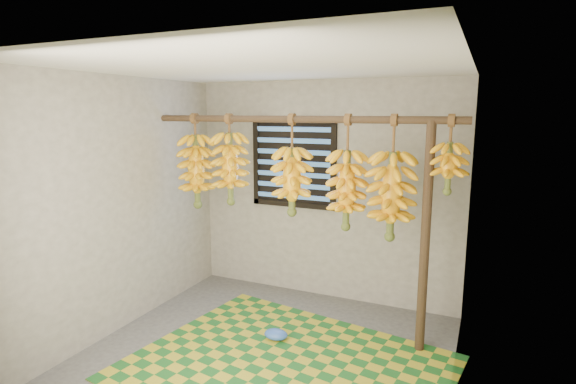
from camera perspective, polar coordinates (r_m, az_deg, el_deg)
The scene contains 16 objects.
floor at distance 4.07m, azimuth -3.39°, elevation -20.44°, with size 3.00×3.00×0.01m, color #474747.
ceiling at distance 3.52m, azimuth -3.81°, elevation 15.64°, with size 3.00×3.00×0.01m, color silver.
wall_back at distance 4.96m, azimuth 4.52°, elevation 0.07°, with size 3.00×0.01×2.40m, color slate.
wall_left at distance 4.50m, azimuth -20.81°, elevation -1.62°, with size 0.01×3.00×2.40m, color slate.
wall_right at distance 3.22m, azimuth 20.99°, elevation -6.15°, with size 0.01×3.00×2.40m, color slate.
window at distance 5.02m, azimuth 0.69°, elevation 3.68°, with size 1.00×0.04×1.00m.
hanging_pole at distance 4.14m, azimuth 0.86°, elevation 9.23°, with size 0.06×0.06×3.00m, color #422E1F.
support_post at distance 3.97m, azimuth 17.02°, elevation -5.89°, with size 0.08×0.08×2.00m, color #422E1F.
woven_mat at distance 3.94m, azimuth -0.27°, elevation -21.40°, with size 2.46×1.97×0.01m, color #1A591F.
plastic_bag at distance 4.31m, azimuth -1.54°, elevation -17.63°, with size 0.22×0.16×0.09m, color #315AB8.
banana_bunch_a at distance 4.72m, azimuth -11.52°, elevation 2.61°, with size 0.35×0.35×0.96m.
banana_bunch_b at distance 4.50m, azimuth -7.35°, elevation 2.98°, with size 0.35×0.35×0.89m.
banana_bunch_c at distance 4.20m, azimuth 0.51°, elevation 1.38°, with size 0.35×0.35×0.94m.
banana_bunch_d at distance 4.02m, azimuth 7.44°, elevation 0.26°, with size 0.34×0.34×1.03m.
banana_bunch_e at distance 3.94m, azimuth 12.98°, elevation -0.51°, with size 0.40×0.40×1.07m.
banana_bunch_f at distance 3.84m, azimuth 19.72°, elevation 2.89°, with size 0.29×0.29×0.64m.
Camera 1 is at (1.64, -3.10, 2.07)m, focal length 28.00 mm.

